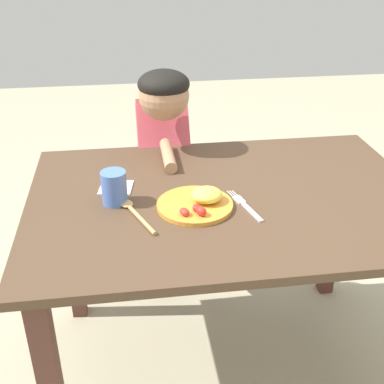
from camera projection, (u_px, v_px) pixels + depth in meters
ground_plane at (221, 362)px, 1.97m from camera, size 8.00×8.00×0.00m
dining_table at (226, 223)px, 1.66m from camera, size 1.28×0.88×0.75m
plate at (199, 202)px, 1.53m from camera, size 0.24×0.24×0.06m
fork at (245, 206)px, 1.54m from camera, size 0.07×0.21×0.01m
spoon at (134, 212)px, 1.50m from camera, size 0.11×0.22×0.01m
drinking_cup at (114, 188)px, 1.54m from camera, size 0.08×0.08×0.11m
person at (164, 173)px, 2.11m from camera, size 0.22×0.48×1.06m
napkin at (116, 187)px, 1.65m from camera, size 0.12×0.12×0.00m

